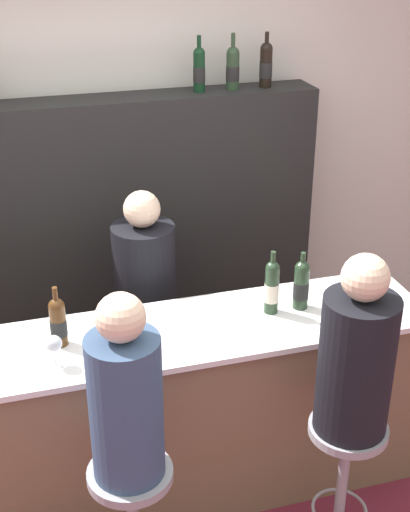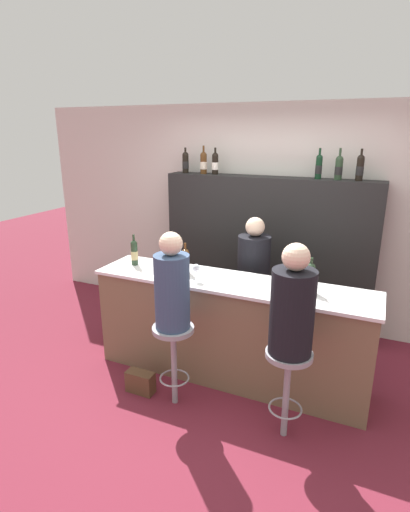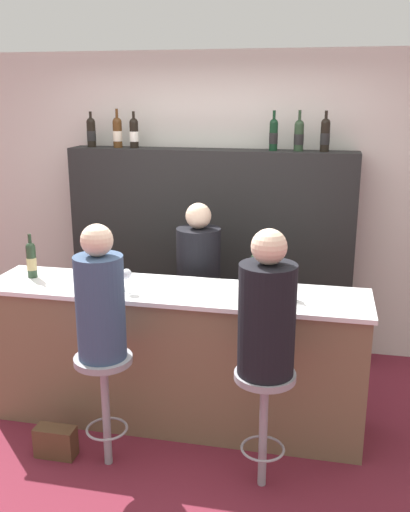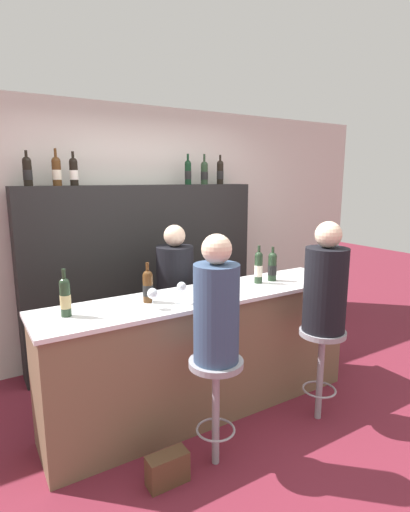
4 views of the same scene
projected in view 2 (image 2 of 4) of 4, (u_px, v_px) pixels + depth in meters
ground_plane at (218, 390)px, 3.68m from camera, size 16.00×16.00×0.00m
wall_back at (273, 217)px, 4.77m from camera, size 6.40×0.05×2.60m
bar_counter at (229, 329)px, 3.77m from camera, size 2.60×0.58×0.99m
back_bar_cabinet at (266, 254)px, 4.70m from camera, size 2.43×0.28×1.80m
wine_bottle_counter_0 at (134, 252)px, 4.02m from camera, size 0.07×0.07×0.32m
wine_bottle_counter_1 at (185, 261)px, 3.80m from camera, size 0.08×0.08×0.29m
wine_bottle_counter_2 at (292, 273)px, 3.40m from camera, size 0.07×0.07×0.33m
wine_bottle_counter_3 at (310, 277)px, 3.34m from camera, size 0.08×0.08×0.30m
wine_bottle_backbar_0 at (186, 162)px, 4.80m from camera, size 0.08×0.08×0.30m
wine_bottle_backbar_1 at (204, 163)px, 4.70m from camera, size 0.08×0.08×0.32m
wine_bottle_backbar_2 at (215, 163)px, 4.65m from camera, size 0.08×0.08×0.30m
wine_bottle_backbar_3 at (319, 166)px, 4.19m from camera, size 0.07×0.07×0.32m
wine_bottle_backbar_4 at (339, 167)px, 4.11m from camera, size 0.08×0.08×0.32m
wine_bottle_backbar_5 at (360, 168)px, 4.03m from camera, size 0.08×0.08×0.32m
wine_glass_0 at (174, 267)px, 3.68m from camera, size 0.07×0.07×0.15m
wine_glass_1 at (196, 269)px, 3.59m from camera, size 0.08×0.08×0.16m
bar_stool_left at (174, 345)px, 3.35m from camera, size 0.35×0.35×0.73m
guest_seated_left at (172, 287)px, 3.20m from camera, size 0.29×0.29×0.81m
bar_stool_right at (288, 372)px, 2.98m from camera, size 0.35×0.35×0.73m
guest_seated_right at (292, 307)px, 2.82m from camera, size 0.32×0.32×0.83m
bartender at (253, 291)px, 4.22m from camera, size 0.34×0.34×1.46m
handbag at (140, 382)px, 3.63m from camera, size 0.26×0.12×0.20m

